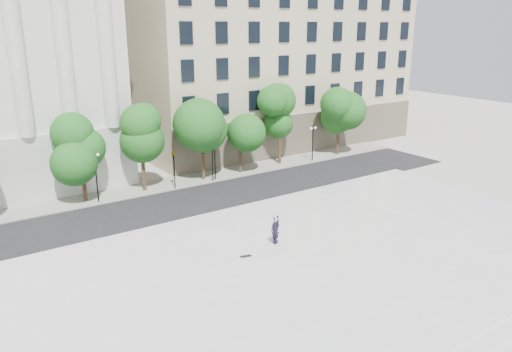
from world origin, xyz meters
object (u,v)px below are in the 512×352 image
object	(u,v)px
person_lying	(275,240)
traffic_light_west	(173,151)
traffic_light_east	(212,145)
skateboard	(246,256)

from	to	relation	value
person_lying	traffic_light_west	bearing A→B (deg)	82.77
person_lying	traffic_light_east	bearing A→B (deg)	68.37
traffic_light_west	traffic_light_east	bearing A→B (deg)	-0.00
traffic_light_west	person_lying	bearing A→B (deg)	-90.22
person_lying	skateboard	distance (m)	2.90
traffic_light_east	traffic_light_west	bearing A→B (deg)	180.00
traffic_light_west	skateboard	xyz separation A→B (m)	(-2.90, -16.71, -3.27)
traffic_light_east	skateboard	bearing A→B (deg)	-112.88
skateboard	traffic_light_east	bearing A→B (deg)	82.56
traffic_light_east	person_lying	xyz separation A→B (m)	(-4.21, -16.15, -3.02)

